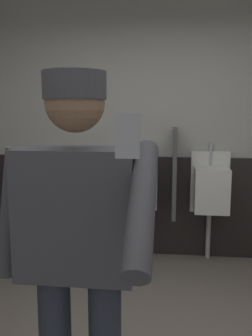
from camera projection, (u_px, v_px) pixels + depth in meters
name	position (u px, v px, depth m)	size (l,w,h in m)	color
wall_back	(159.00, 126.00, 3.89)	(4.54, 0.12, 2.80)	#B2B2AD
wainscot_band_back	(158.00, 206.00, 3.95)	(3.94, 0.03, 1.08)	black
urinal_left	(138.00, 187.00, 3.80)	(0.40, 0.34, 1.24)	white
urinal_middle	(211.00, 189.00, 3.71)	(0.40, 0.34, 1.24)	white
privacy_divider_panel	(174.00, 173.00, 3.66)	(0.04, 0.40, 0.90)	#4C4C51
person	(77.00, 242.00, 1.49)	(0.69, 0.60, 1.72)	#2D3342
cell_phone	(128.00, 136.00, 0.89)	(0.06, 0.02, 0.11)	#A5A8B2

